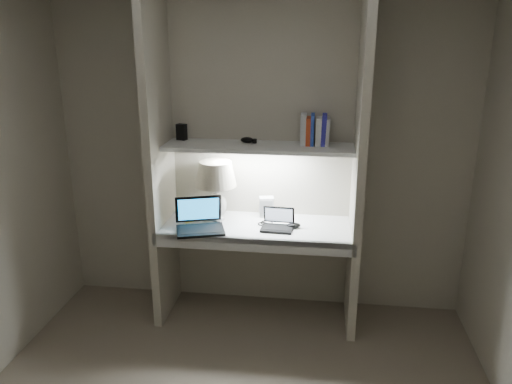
% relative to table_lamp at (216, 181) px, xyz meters
% --- Properties ---
extents(back_wall, '(3.20, 0.01, 2.50)m').
position_rel_table_lamp_xyz_m(back_wall, '(0.33, 0.19, 0.17)').
color(back_wall, '#BEB4A2').
rests_on(back_wall, floor).
extents(alcove_panel_left, '(0.06, 0.55, 2.50)m').
position_rel_table_lamp_xyz_m(alcove_panel_left, '(-0.40, -0.08, 0.17)').
color(alcove_panel_left, '#BEB4A2').
rests_on(alcove_panel_left, floor).
extents(alcove_panel_right, '(0.06, 0.55, 2.50)m').
position_rel_table_lamp_xyz_m(alcove_panel_right, '(1.06, -0.08, 0.17)').
color(alcove_panel_right, '#BEB4A2').
rests_on(alcove_panel_right, floor).
extents(desk, '(1.40, 0.55, 0.04)m').
position_rel_table_lamp_xyz_m(desk, '(0.33, -0.08, -0.33)').
color(desk, white).
rests_on(desk, alcove_panel_left).
extents(desk_apron, '(1.46, 0.03, 0.10)m').
position_rel_table_lamp_xyz_m(desk_apron, '(0.33, -0.34, -0.36)').
color(desk_apron, silver).
rests_on(desk_apron, desk).
extents(shelf, '(1.40, 0.36, 0.03)m').
position_rel_table_lamp_xyz_m(shelf, '(0.33, 0.01, 0.27)').
color(shelf, silver).
rests_on(shelf, back_wall).
extents(strip_light, '(0.60, 0.04, 0.02)m').
position_rel_table_lamp_xyz_m(strip_light, '(0.33, 0.01, 0.25)').
color(strip_light, white).
rests_on(strip_light, shelf).
extents(table_lamp, '(0.31, 0.31, 0.46)m').
position_rel_table_lamp_xyz_m(table_lamp, '(0.00, 0.00, 0.00)').
color(table_lamp, white).
rests_on(table_lamp, desk).
extents(laptop_main, '(0.42, 0.39, 0.23)m').
position_rel_table_lamp_xyz_m(laptop_main, '(-0.08, -0.22, -0.26)').
color(laptop_main, black).
rests_on(laptop_main, desk).
extents(laptop_netbook, '(0.24, 0.22, 0.15)m').
position_rel_table_lamp_xyz_m(laptop_netbook, '(0.49, -0.13, -0.27)').
color(laptop_netbook, black).
rests_on(laptop_netbook, desk).
extents(speaker, '(0.13, 0.10, 0.16)m').
position_rel_table_lamp_xyz_m(speaker, '(0.38, 0.12, -0.23)').
color(speaker, silver).
rests_on(speaker, desk).
extents(mouse, '(0.12, 0.09, 0.04)m').
position_rel_table_lamp_xyz_m(mouse, '(0.60, -0.11, -0.29)').
color(mouse, black).
rests_on(mouse, desk).
extents(cable_coil, '(0.10, 0.10, 0.01)m').
position_rel_table_lamp_xyz_m(cable_coil, '(0.40, -0.04, -0.31)').
color(cable_coil, black).
rests_on(cable_coil, desk).
extents(sticky_note, '(0.11, 0.11, 0.00)m').
position_rel_table_lamp_xyz_m(sticky_note, '(-0.20, -0.06, -0.31)').
color(sticky_note, yellow).
rests_on(sticky_note, desk).
extents(book_row, '(0.21, 0.15, 0.23)m').
position_rel_table_lamp_xyz_m(book_row, '(0.73, 0.08, 0.39)').
color(book_row, silver).
rests_on(book_row, shelf).
extents(shelf_box, '(0.08, 0.07, 0.12)m').
position_rel_table_lamp_xyz_m(shelf_box, '(-0.29, 0.12, 0.35)').
color(shelf_box, black).
rests_on(shelf_box, shelf).
extents(shelf_gadget, '(0.12, 0.09, 0.04)m').
position_rel_table_lamp_xyz_m(shelf_gadget, '(0.23, 0.07, 0.31)').
color(shelf_gadget, black).
rests_on(shelf_gadget, shelf).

